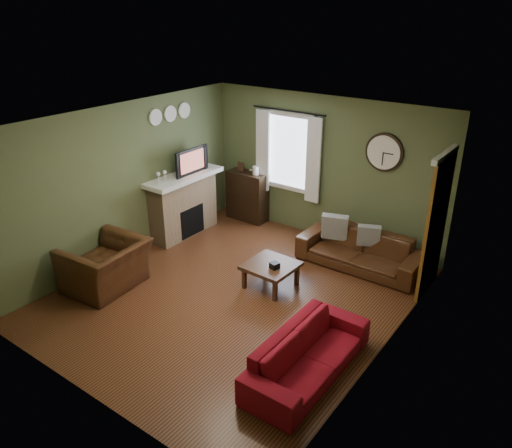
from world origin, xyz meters
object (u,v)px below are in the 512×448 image
Objects in this scene: bookshelf at (247,196)px; sofa_brown at (360,250)px; armchair at (106,266)px; sofa_red at (308,354)px; coffee_table at (271,275)px.

sofa_brown is at bearing -10.46° from bookshelf.
bookshelf is 3.38m from armchair.
bookshelf is 0.52× the size of sofa_red.
armchair reaches higher than sofa_brown.
bookshelf is at bearing 169.54° from sofa_brown.
sofa_brown is 2.83m from sofa_red.
sofa_red is at bearing 86.41° from armchair.
armchair is (-2.85, -2.87, 0.07)m from sofa_brown.
bookshelf is at bearing 45.54° from sofa_red.
sofa_brown is 1.62m from coffee_table.
sofa_red is 3.49m from armchair.
armchair reaches higher than coffee_table.
sofa_red is 2.01m from coffee_table.
bookshelf is 4.65m from sofa_red.
sofa_brown is 1.09× the size of sofa_red.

